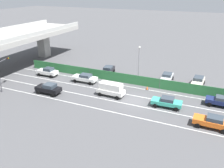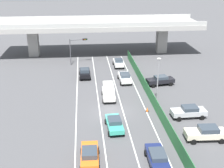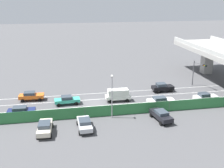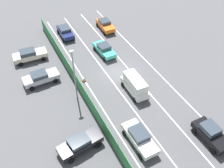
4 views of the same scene
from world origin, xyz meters
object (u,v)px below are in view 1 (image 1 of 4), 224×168
object	(u,v)px
car_taxi_orange	(212,121)
traffic_cone	(147,88)
car_hatchback_white	(85,78)
street_lamp	(139,62)
car_sedan_white	(48,71)
parked_sedan_cream	(198,81)
car_sedan_black	(49,88)
car_taxi_teal	(167,102)
parked_sedan_dark	(108,70)
traffic_light	(3,68)
parked_wagon_silver	(167,77)
car_van_white	(111,89)
car_sedan_navy	(221,101)

from	to	relation	value
car_taxi_orange	traffic_cone	bearing A→B (deg)	52.74
car_hatchback_white	street_lamp	distance (m)	10.38
car_sedan_white	parked_sedan_cream	size ratio (longest dim) A/B	0.89
street_lamp	car_sedan_black	bearing A→B (deg)	130.09
car_taxi_teal	parked_sedan_dark	xyz separation A→B (m)	(9.26, 13.91, 0.04)
traffic_light	car_taxi_orange	bearing A→B (deg)	-87.21
car_hatchback_white	parked_wagon_silver	world-z (taller)	parked_wagon_silver
car_van_white	street_lamp	bearing A→B (deg)	-19.41
car_taxi_orange	traffic_light	bearing A→B (deg)	92.79
car_hatchback_white	car_taxi_teal	distance (m)	16.32
parked_sedan_dark	traffic_light	world-z (taller)	traffic_light
car_van_white	car_sedan_white	xyz separation A→B (m)	(3.32, 15.30, -0.35)
car_taxi_teal	car_sedan_navy	bearing A→B (deg)	-64.27
car_sedan_white	parked_sedan_dark	bearing A→B (deg)	-60.93
car_hatchback_white	street_lamp	size ratio (longest dim) A/B	0.68
traffic_cone	street_lamp	bearing A→B (deg)	51.14
car_taxi_teal	car_sedan_black	size ratio (longest dim) A/B	1.05
parked_sedan_cream	traffic_cone	distance (m)	9.38
car_taxi_teal	traffic_light	distance (m)	27.50
car_van_white	traffic_cone	world-z (taller)	car_van_white
car_taxi_teal	parked_sedan_cream	size ratio (longest dim) A/B	0.94
parked_wagon_silver	car_sedan_black	bearing A→B (deg)	128.72
car_van_white	street_lamp	size ratio (longest dim) A/B	0.65
car_sedan_black	traffic_cone	bearing A→B (deg)	-59.86
car_sedan_navy	parked_wagon_silver	size ratio (longest dim) A/B	0.93
parked_wagon_silver	car_taxi_teal	bearing A→B (deg)	-168.01
car_taxi_orange	traffic_cone	size ratio (longest dim) A/B	7.34
car_sedan_black	car_taxi_orange	bearing A→B (deg)	-89.65
car_taxi_orange	parked_sedan_cream	size ratio (longest dim) A/B	0.94
traffic_light	traffic_cone	distance (m)	24.80
car_sedan_navy	street_lamp	xyz separation A→B (m)	(3.36, 14.04, 3.36)
traffic_light	car_van_white	bearing A→B (deg)	-74.63
car_hatchback_white	parked_wagon_silver	distance (m)	15.29
car_sedan_black	parked_sedan_dark	xyz separation A→B (m)	(12.59, -4.94, -0.05)
car_sedan_navy	street_lamp	distance (m)	14.82
car_sedan_navy	parked_sedan_dark	bearing A→B (deg)	74.90
car_sedan_navy	traffic_cone	xyz separation A→B (m)	(1.51, 11.76, -0.59)
car_sedan_navy	car_hatchback_white	xyz separation A→B (m)	(-0.03, 23.26, 0.01)
parked_sedan_cream	traffic_light	xyz separation A→B (m)	(-14.99, 30.30, 2.87)
car_sedan_navy	car_sedan_black	world-z (taller)	car_sedan_black
car_hatchback_white	car_sedan_navy	bearing A→B (deg)	-89.92
car_taxi_orange	traffic_cone	distance (m)	13.59
car_van_white	car_taxi_teal	size ratio (longest dim) A/B	1.01
parked_wagon_silver	parked_sedan_dark	world-z (taller)	parked_wagon_silver
car_hatchback_white	traffic_cone	bearing A→B (deg)	-82.33
traffic_light	street_lamp	xyz separation A→B (m)	(11.68, -20.20, 0.43)
car_taxi_teal	traffic_light	size ratio (longest dim) A/B	0.84
car_taxi_teal	car_taxi_orange	size ratio (longest dim) A/B	1.00
car_hatchback_white	traffic_cone	size ratio (longest dim) A/B	7.71
parked_wagon_silver	parked_sedan_dark	distance (m)	11.80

